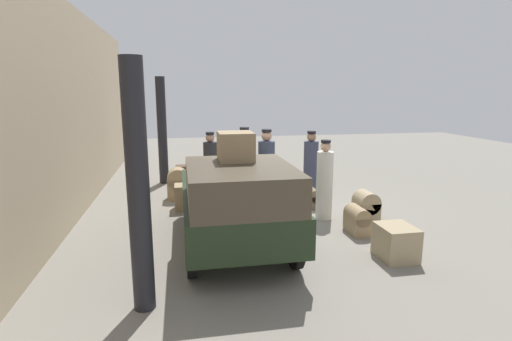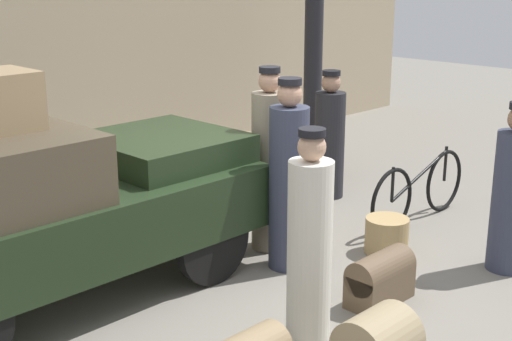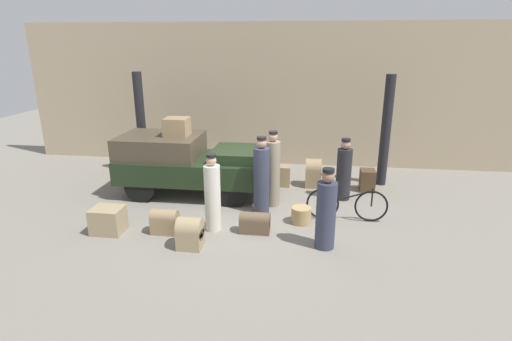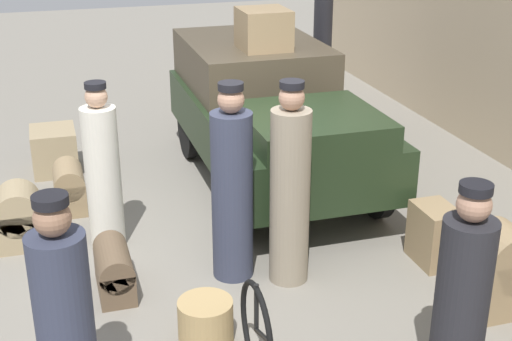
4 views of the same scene
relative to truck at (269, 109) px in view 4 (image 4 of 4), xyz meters
The scene contains 16 objects.
ground_plane 2.17m from the truck, 28.62° to the right, with size 30.00×30.00×0.00m, color gray.
canopy_pillar_left 2.37m from the truck, 142.29° to the left, with size 0.27×0.27×3.09m.
truck is the anchor object (origin of this frame).
wicker_basket 3.49m from the truck, 26.19° to the right, with size 0.44×0.44×0.37m.
porter_with_bicycle 4.09m from the truck, ahead, with size 0.38×0.38×1.60m.
porter_lifting_near_truck 2.39m from the truck, 60.39° to the right, with size 0.34×0.34×1.69m.
porter_standing_middle 4.38m from the truck, 35.86° to the right, with size 0.39×0.39×1.63m.
porter_carrying_trunk 2.39m from the truck, 13.37° to the right, with size 0.36×0.36×1.88m.
conductor_in_dark_uniform 2.34m from the truck, 25.91° to the right, with size 0.38×0.38×1.85m.
trunk_large_brown 3.11m from the truck, 72.63° to the right, with size 0.48×0.45×0.63m.
trunk_wicker_pale 2.77m from the truck, 112.02° to the right, with size 0.65×0.54×0.55m.
suitcase_black_upright 3.05m from the truck, 45.27° to the right, with size 0.64×0.31×0.46m.
suitcase_small_leather 2.66m from the truck, 19.91° to the left, with size 0.50×0.34×0.57m.
trunk_barrel_dark 3.51m from the truck, 16.39° to the left, with size 0.43×0.53×0.79m.
suitcase_tan_flat 2.48m from the truck, 85.17° to the right, with size 0.56×0.33×0.53m.
trunk_on_truck_roof 0.94m from the truck, behind, with size 0.60×0.56×0.47m.
Camera 4 is at (6.00, -1.56, 3.44)m, focal length 50.00 mm.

